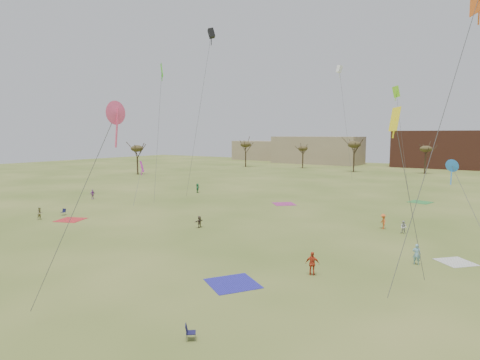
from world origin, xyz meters
The scene contains 21 objects.
ground centered at (0.00, 0.00, 0.00)m, with size 260.00×260.00×0.00m, color #40591C.
spectator_fore_a centered at (14.12, 1.16, 0.92)m, with size 1.07×0.45×1.83m, color #CD4223.
spectator_fore_b centered at (-23.25, 0.76, 0.79)m, with size 0.77×0.60×1.59m, color tan.
spectator_fore_c centered at (-3.47, 8.67, 0.70)m, with size 1.29×0.41×1.39m, color brown.
flyer_mid_b centered at (14.40, 20.11, 0.87)m, with size 1.12×0.65×1.74m, color orange.
flyer_mid_c centered at (20.23, 8.46, 0.87)m, with size 0.64×0.42×1.75m, color #7BB3CD.
spectator_mid_d centered at (-31.82, 14.77, 0.82)m, with size 0.96×0.40×1.63m, color purple.
spectator_mid_e centered at (16.88, 19.04, 0.71)m, with size 0.69×0.54×1.41m, color silver.
flyer_far_a centered at (-22.31, 30.70, 0.85)m, with size 1.59×0.50×1.71m, color #287A4A.
blanket_red centered at (-19.75, 2.74, 0.00)m, with size 3.09×3.09×0.03m, color red.
blanket_blue centered at (10.09, -3.78, 0.00)m, with size 3.41×3.41×0.03m, color #26239B.
blanket_cream centered at (22.91, 10.94, 0.00)m, with size 2.60×2.60×0.03m, color beige.
blanket_plum centered at (-2.93, 28.56, 0.00)m, with size 3.24×3.24×0.03m, color #9F3174.
blanket_olive centered at (14.33, 42.38, 0.00)m, with size 3.20×3.20×0.03m, color #308439.
camp_chair_left centered at (-23.34, 4.03, 0.26)m, with size 0.67×0.69×0.87m.
camp_chair_center centered at (12.95, -11.71, 0.26)m, with size 0.74×0.73×0.87m.
kites_aloft centered at (-2.34, 31.91, 20.60)m, with size 46.46×75.17×26.14m.
tree_line centered at (-2.85, 79.12, 7.09)m, with size 117.44×49.32×8.91m.
building_tan centered at (-35.00, 115.00, 5.00)m, with size 32.00×14.00×10.00m, color #937F60.
building_brick centered at (5.00, 120.00, 6.00)m, with size 26.00×16.00×12.00m, color brown.
building_tan_west centered at (-65.00, 122.00, 4.00)m, with size 20.00×12.00×8.00m, color #937F60.
Camera 1 is at (26.57, -27.12, 10.82)m, focal length 30.45 mm.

